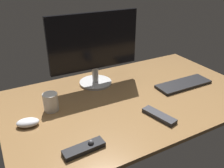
# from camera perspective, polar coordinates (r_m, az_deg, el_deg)

# --- Properties ---
(desk) EXTENTS (1.40, 0.84, 0.02)m
(desk) POSITION_cam_1_polar(r_m,az_deg,el_deg) (1.38, 4.61, -3.29)
(desk) COLOR olive
(desk) RESTS_ON ground
(monitor) EXTENTS (0.55, 0.20, 0.44)m
(monitor) POSITION_cam_1_polar(r_m,az_deg,el_deg) (1.42, -4.21, 8.81)
(monitor) COLOR #BCBCBC
(monitor) RESTS_ON desk
(keyboard) EXTENTS (0.36, 0.13, 0.02)m
(keyboard) POSITION_cam_1_polar(r_m,az_deg,el_deg) (1.55, 16.58, -0.03)
(keyboard) COLOR black
(keyboard) RESTS_ON desk
(computer_mouse) EXTENTS (0.12, 0.09, 0.04)m
(computer_mouse) POSITION_cam_1_polar(r_m,az_deg,el_deg) (1.19, -19.28, -8.72)
(computer_mouse) COLOR silver
(computer_mouse) RESTS_ON desk
(media_remote) EXTENTS (0.18, 0.06, 0.04)m
(media_remote) POSITION_cam_1_polar(r_m,az_deg,el_deg) (1.01, -6.54, -14.84)
(media_remote) COLOR black
(media_remote) RESTS_ON desk
(tv_remote) EXTENTS (0.09, 0.19, 0.02)m
(tv_remote) POSITION_cam_1_polar(r_m,az_deg,el_deg) (1.21, 11.08, -7.36)
(tv_remote) COLOR #2D2D33
(tv_remote) RESTS_ON desk
(coffee_mug) EXTENTS (0.08, 0.08, 0.09)m
(coffee_mug) POSITION_cam_1_polar(r_m,az_deg,el_deg) (1.26, -14.32, -4.17)
(coffee_mug) COLOR silver
(coffee_mug) RESTS_ON desk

